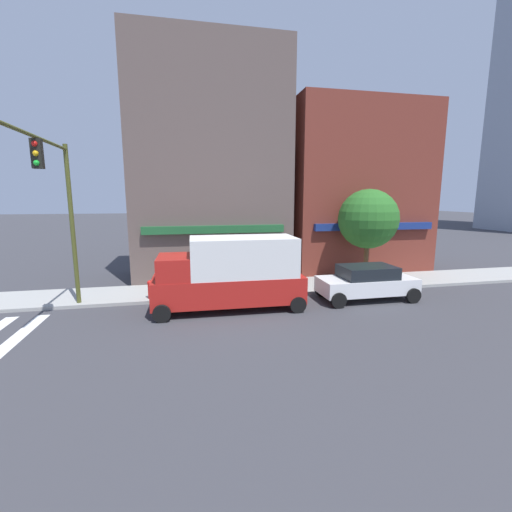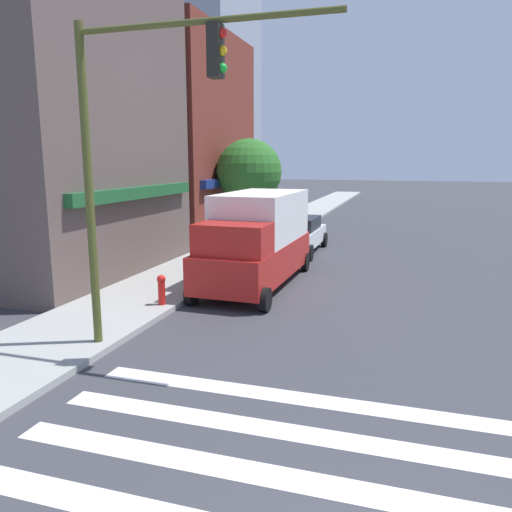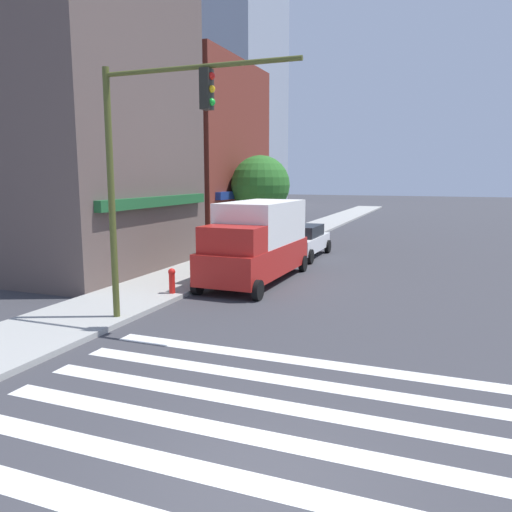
# 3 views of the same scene
# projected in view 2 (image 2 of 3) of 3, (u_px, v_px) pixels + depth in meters

# --- Properties ---
(storefront_row) EXTENTS (17.99, 5.30, 13.00)m
(storefront_row) POSITION_uv_depth(u_px,v_px,m) (130.00, 116.00, 21.09)
(storefront_row) COLOR brown
(storefront_row) RESTS_ON ground_plane
(traffic_signal) EXTENTS (0.32, 5.35, 6.79)m
(traffic_signal) POSITION_uv_depth(u_px,v_px,m) (137.00, 132.00, 9.87)
(traffic_signal) COLOR #474C1E
(traffic_signal) RESTS_ON ground_plane
(box_truck_red) EXTENTS (6.24, 2.42, 3.04)m
(box_truck_red) POSITION_uv_depth(u_px,v_px,m) (257.00, 238.00, 16.34)
(box_truck_red) COLOR #B21E19
(box_truck_red) RESTS_ON ground_plane
(sedan_white) EXTENTS (4.41, 2.02, 1.59)m
(sedan_white) POSITION_uv_depth(u_px,v_px,m) (298.00, 234.00, 22.37)
(sedan_white) COLOR white
(sedan_white) RESTS_ON ground_plane
(pedestrian_grey_coat) EXTENTS (0.32, 0.32, 1.77)m
(pedestrian_grey_coat) POSITION_uv_depth(u_px,v_px,m) (218.00, 241.00, 18.93)
(pedestrian_grey_coat) COLOR #23232D
(pedestrian_grey_coat) RESTS_ON sidewalk_left
(fire_hydrant) EXTENTS (0.24, 0.24, 0.84)m
(fire_hydrant) POSITION_uv_depth(u_px,v_px,m) (162.00, 288.00, 13.79)
(fire_hydrant) COLOR red
(fire_hydrant) RESTS_ON sidewalk_left
(street_tree) EXTENTS (3.17, 3.17, 4.97)m
(street_tree) POSITION_uv_depth(u_px,v_px,m) (249.00, 172.00, 24.09)
(street_tree) COLOR brown
(street_tree) RESTS_ON sidewalk_left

